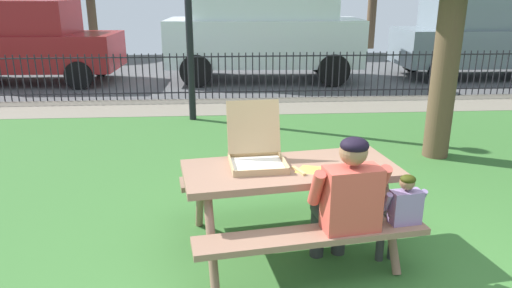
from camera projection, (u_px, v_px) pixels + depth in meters
name	position (u px, v px, depth m)	size (l,w,h in m)	color
ground	(319.00, 212.00, 4.98)	(28.00, 10.80, 0.02)	#3B6F31
cobblestone_walkway	(273.00, 106.00, 9.44)	(28.00, 1.40, 0.01)	gray
street_asphalt	(257.00, 71.00, 13.49)	(28.00, 7.14, 0.01)	#515154
picnic_table_foreground	(290.00, 186.00, 4.09)	(2.00, 1.73, 0.79)	#8E6753
pizza_box_open	(256.00, 149.00, 4.11)	(0.51, 0.58, 0.51)	tan
pizza_slice_on_table	(308.00, 169.00, 3.96)	(0.29, 0.26, 0.02)	#E7C448
adult_at_table	(346.00, 200.00, 3.67)	(0.63, 0.63, 1.19)	#303030
child_at_table	(400.00, 212.00, 3.78)	(0.36, 0.35, 0.86)	#3A3A3A
iron_fence_streetside	(269.00, 75.00, 9.95)	(23.04, 0.03, 0.95)	black
parked_car_left	(23.00, 41.00, 11.42)	(4.46, 2.03, 1.94)	maroon
parked_car_center	(264.00, 27.00, 11.72)	(4.79, 2.26, 2.46)	white
parked_car_right	(489.00, 34.00, 12.16)	(4.61, 1.98, 2.08)	slate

